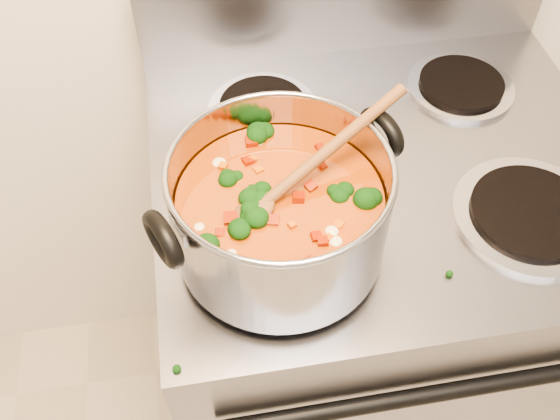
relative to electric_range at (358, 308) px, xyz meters
name	(u,v)px	position (x,y,z in m)	size (l,w,h in m)	color
electric_range	(358,308)	(0.00, 0.00, 0.00)	(0.72, 0.65, 1.08)	gray
stockpot	(280,212)	(-0.19, -0.14, 0.54)	(0.33, 0.28, 0.17)	#9A9AA1
wooden_spoon	(291,181)	(-0.18, -0.14, 0.59)	(0.26, 0.15, 0.10)	brown
cooktop_crumbs	(224,252)	(-0.27, -0.14, 0.46)	(0.32, 0.16, 0.01)	black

